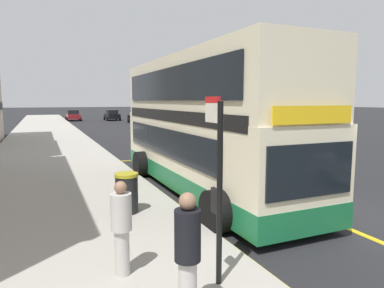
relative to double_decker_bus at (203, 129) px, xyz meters
name	(u,v)px	position (x,y,z in m)	size (l,w,h in m)	color
ground_plane	(115,128)	(2.46, 27.76, -2.06)	(260.00, 260.00, 0.00)	black
pavement_near	(46,130)	(-4.54, 27.76, -1.99)	(6.00, 76.00, 0.14)	#A39E93
double_decker_bus	(203,129)	(0.00, 0.00, 0.00)	(3.22, 10.17, 4.40)	beige
bus_bay_markings	(207,190)	(0.05, -0.19, -2.06)	(3.20, 13.69, 0.01)	gold
bus_stop_sign	(217,177)	(-2.48, -5.75, -0.23)	(0.09, 0.51, 2.92)	black
parked_car_black_across	(138,117)	(6.98, 35.22, -1.26)	(2.09, 4.20, 1.62)	black
parked_car_black_behind	(112,115)	(5.01, 42.92, -1.26)	(2.09, 4.20, 1.62)	black
parked_car_maroon_ahead	(73,115)	(-0.53, 44.22, -1.26)	(2.09, 4.20, 1.62)	maroon
pedestrian_waiting_near_sign	(122,225)	(-3.81, -4.94, -1.07)	(0.34, 0.34, 1.58)	#B7B2AD
pedestrian_further_back	(188,253)	(-3.30, -6.49, -0.98)	(0.34, 0.34, 1.72)	#B7B2AD
litter_bin	(127,193)	(-3.01, -1.81, -1.41)	(0.60, 0.60, 1.02)	black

